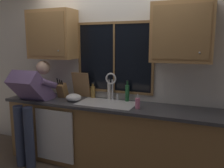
{
  "coord_description": "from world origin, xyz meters",
  "views": [
    {
      "loc": [
        1.24,
        -3.17,
        1.74
      ],
      "look_at": [
        0.07,
        -0.3,
        1.19
      ],
      "focal_mm": 37.63,
      "sensor_mm": 36.0,
      "label": 1
    }
  ],
  "objects_px": {
    "person_standing": "(31,100)",
    "bottle_amber_small": "(127,93)",
    "bottle_tall_clear": "(109,91)",
    "knife_block": "(62,90)",
    "bottle_green_glass": "(93,92)",
    "cutting_board": "(81,85)",
    "mixing_bowl": "(74,98)",
    "soap_dispenser": "(138,103)"
  },
  "relations": [
    {
      "from": "bottle_green_glass",
      "to": "bottle_amber_small",
      "type": "bearing_deg",
      "value": -1.78
    },
    {
      "from": "cutting_board",
      "to": "bottle_tall_clear",
      "type": "distance_m",
      "value": 0.46
    },
    {
      "from": "knife_block",
      "to": "bottle_green_glass",
      "type": "height_order",
      "value": "knife_block"
    },
    {
      "from": "person_standing",
      "to": "knife_block",
      "type": "height_order",
      "value": "person_standing"
    },
    {
      "from": "mixing_bowl",
      "to": "bottle_tall_clear",
      "type": "xyz_separation_m",
      "value": [
        0.43,
        0.28,
        0.08
      ]
    },
    {
      "from": "person_standing",
      "to": "bottle_tall_clear",
      "type": "distance_m",
      "value": 1.12
    },
    {
      "from": "mixing_bowl",
      "to": "bottle_green_glass",
      "type": "height_order",
      "value": "bottle_green_glass"
    },
    {
      "from": "person_standing",
      "to": "bottle_green_glass",
      "type": "xyz_separation_m",
      "value": [
        0.73,
        0.51,
        0.08
      ]
    },
    {
      "from": "bottle_tall_clear",
      "to": "bottle_green_glass",
      "type": "bearing_deg",
      "value": 178.67
    },
    {
      "from": "cutting_board",
      "to": "bottle_green_glass",
      "type": "distance_m",
      "value": 0.21
    },
    {
      "from": "soap_dispenser",
      "to": "bottle_tall_clear",
      "type": "distance_m",
      "value": 0.62
    },
    {
      "from": "cutting_board",
      "to": "bottle_green_glass",
      "type": "xyz_separation_m",
      "value": [
        0.19,
        0.02,
        -0.09
      ]
    },
    {
      "from": "mixing_bowl",
      "to": "bottle_green_glass",
      "type": "relative_size",
      "value": 0.97
    },
    {
      "from": "knife_block",
      "to": "mixing_bowl",
      "type": "relative_size",
      "value": 1.45
    },
    {
      "from": "bottle_tall_clear",
      "to": "mixing_bowl",
      "type": "bearing_deg",
      "value": -146.82
    },
    {
      "from": "bottle_tall_clear",
      "to": "bottle_amber_small",
      "type": "height_order",
      "value": "bottle_tall_clear"
    },
    {
      "from": "knife_block",
      "to": "mixing_bowl",
      "type": "xyz_separation_m",
      "value": [
        0.27,
        -0.12,
        -0.06
      ]
    },
    {
      "from": "soap_dispenser",
      "to": "mixing_bowl",
      "type": "bearing_deg",
      "value": 177.49
    },
    {
      "from": "knife_block",
      "to": "cutting_board",
      "type": "height_order",
      "value": "cutting_board"
    },
    {
      "from": "mixing_bowl",
      "to": "bottle_amber_small",
      "type": "relative_size",
      "value": 0.74
    },
    {
      "from": "cutting_board",
      "to": "mixing_bowl",
      "type": "distance_m",
      "value": 0.3
    },
    {
      "from": "person_standing",
      "to": "bottle_amber_small",
      "type": "relative_size",
      "value": 4.91
    },
    {
      "from": "person_standing",
      "to": "bottle_amber_small",
      "type": "xyz_separation_m",
      "value": [
        1.28,
        0.49,
        0.11
      ]
    },
    {
      "from": "mixing_bowl",
      "to": "bottle_tall_clear",
      "type": "distance_m",
      "value": 0.52
    },
    {
      "from": "bottle_green_glass",
      "to": "bottle_amber_small",
      "type": "height_order",
      "value": "bottle_amber_small"
    },
    {
      "from": "cutting_board",
      "to": "bottle_amber_small",
      "type": "relative_size",
      "value": 1.28
    },
    {
      "from": "cutting_board",
      "to": "bottle_green_glass",
      "type": "relative_size",
      "value": 1.68
    },
    {
      "from": "mixing_bowl",
      "to": "bottle_tall_clear",
      "type": "relative_size",
      "value": 0.72
    },
    {
      "from": "knife_block",
      "to": "bottle_amber_small",
      "type": "height_order",
      "value": "knife_block"
    },
    {
      "from": "knife_block",
      "to": "soap_dispenser",
      "type": "bearing_deg",
      "value": -7.47
    },
    {
      "from": "bottle_tall_clear",
      "to": "cutting_board",
      "type": "bearing_deg",
      "value": -178.3
    },
    {
      "from": "mixing_bowl",
      "to": "soap_dispenser",
      "type": "height_order",
      "value": "soap_dispenser"
    },
    {
      "from": "bottle_green_glass",
      "to": "knife_block",
      "type": "bearing_deg",
      "value": -158.64
    },
    {
      "from": "person_standing",
      "to": "knife_block",
      "type": "bearing_deg",
      "value": 48.34
    },
    {
      "from": "person_standing",
      "to": "bottle_amber_small",
      "type": "distance_m",
      "value": 1.38
    },
    {
      "from": "person_standing",
      "to": "mixing_bowl",
      "type": "distance_m",
      "value": 0.61
    },
    {
      "from": "person_standing",
      "to": "soap_dispenser",
      "type": "xyz_separation_m",
      "value": [
        1.53,
        0.17,
        0.06
      ]
    },
    {
      "from": "cutting_board",
      "to": "bottle_tall_clear",
      "type": "bearing_deg",
      "value": 1.7
    },
    {
      "from": "knife_block",
      "to": "cutting_board",
      "type": "relative_size",
      "value": 0.83
    },
    {
      "from": "cutting_board",
      "to": "mixing_bowl",
      "type": "xyz_separation_m",
      "value": [
        0.03,
        -0.27,
        -0.14
      ]
    },
    {
      "from": "person_standing",
      "to": "cutting_board",
      "type": "xyz_separation_m",
      "value": [
        0.54,
        0.49,
        0.18
      ]
    },
    {
      "from": "cutting_board",
      "to": "soap_dispenser",
      "type": "xyz_separation_m",
      "value": [
        0.98,
        -0.31,
        -0.12
      ]
    }
  ]
}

